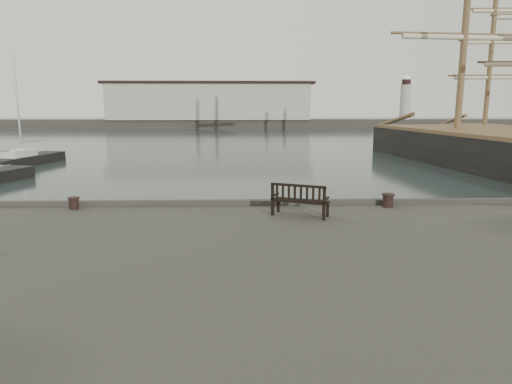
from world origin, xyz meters
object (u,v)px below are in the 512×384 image
(bollard_right, at_px, (388,200))
(yacht_d, at_px, (26,162))
(bench, at_px, (300,206))
(bollard_left, at_px, (74,203))

(bollard_right, bearing_deg, yacht_d, 134.01)
(yacht_d, bearing_deg, bollard_right, -34.90)
(bench, bearing_deg, bollard_right, 45.52)
(bollard_right, height_order, yacht_d, yacht_d)
(bench, xyz_separation_m, bollard_left, (-7.63, 1.26, -0.13))
(bollard_left, bearing_deg, bollard_right, -0.04)
(bench, relative_size, bollard_right, 4.02)
(bench, bearing_deg, bollard_left, -164.84)
(bollard_left, height_order, yacht_d, yacht_d)
(bollard_left, xyz_separation_m, bollard_right, (10.90, -0.01, 0.03))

